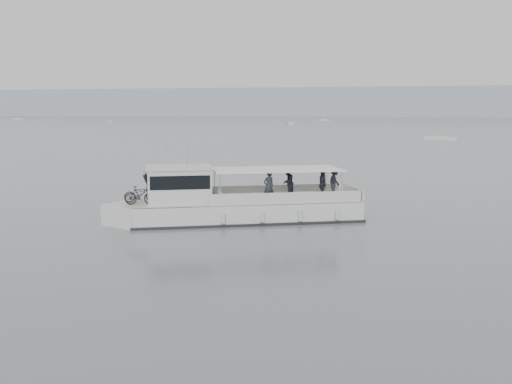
# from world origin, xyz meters

# --- Properties ---
(ground) EXTENTS (1400.00, 1400.00, 0.00)m
(ground) POSITION_xyz_m (0.00, 0.00, 0.00)
(ground) COLOR slate
(ground) RESTS_ON ground
(headland) EXTENTS (1400.00, 90.00, 28.00)m
(headland) POSITION_xyz_m (0.00, 560.00, 14.00)
(headland) COLOR #939EA8
(headland) RESTS_ON ground
(tour_boat) EXTENTS (13.55, 7.95, 5.86)m
(tour_boat) POSITION_xyz_m (-6.90, 0.54, 0.96)
(tour_boat) COLOR silver
(tour_boat) RESTS_ON ground
(moored_fleet) EXTENTS (443.88, 373.85, 11.33)m
(moored_fleet) POSITION_xyz_m (-28.36, 205.71, 0.36)
(moored_fleet) COLOR silver
(moored_fleet) RESTS_ON ground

